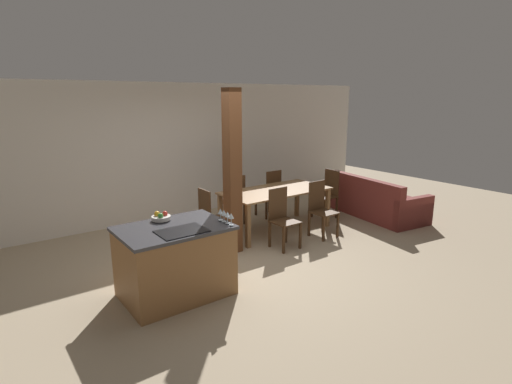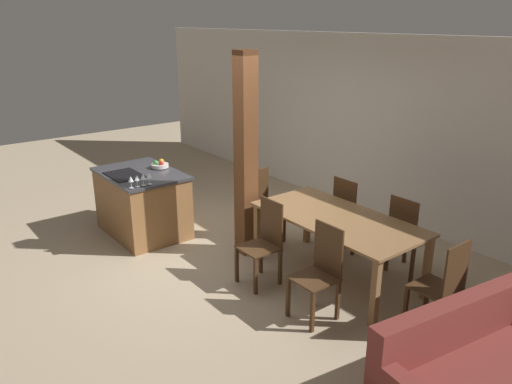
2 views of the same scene
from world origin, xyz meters
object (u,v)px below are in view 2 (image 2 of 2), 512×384
Objects in this scene: kitchen_island at (142,203)px; wine_glass_far at (143,177)px; couch at (499,380)px; dining_table at (337,224)px; dining_chair_foot_end at (443,286)px; fruit_bowl at (160,165)px; dining_chair_head_end at (262,205)px; wine_glass_end at (149,176)px; dining_chair_near_left at (264,241)px; timber_post at (246,157)px; wine_glass_middle at (137,178)px; dining_chair_near_right at (320,271)px; dining_chair_far_right at (407,235)px; dining_chair_far_left at (349,213)px; wine_glass_near at (131,179)px.

kitchen_island is 8.63× the size of wine_glass_far.
dining_table is at bearing 84.37° from couch.
fruit_bowl is at bearing -77.61° from dining_chair_foot_end.
dining_chair_head_end reaches higher than couch.
wine_glass_end is 0.16× the size of dining_chair_near_left.
dining_table is at bearing 18.44° from timber_post.
wine_glass_far is at bearing 109.74° from couch.
kitchen_island is 0.87m from wine_glass_middle.
kitchen_island is 3.07m from dining_chair_near_right.
dining_table is 0.86m from dining_chair_near_left.
dining_chair_far_right is at bearing 63.06° from couch.
dining_chair_far_right is 0.47× the size of couch.
dining_chair_far_left is at bearing 90.00° from dining_chair_near_left.
dining_table is 2.03× the size of dining_chair_foot_end.
dining_table is (2.00, 1.42, -0.34)m from wine_glass_far.
fruit_bowl is at bearing 125.46° from dining_chair_head_end.
wine_glass_end reaches higher than dining_chair_far_right.
timber_post is (0.80, 1.10, 0.26)m from wine_glass_middle.
fruit_bowl is at bearing -177.00° from dining_chair_near_right.
dining_chair_near_right is (2.45, 0.70, -0.52)m from wine_glass_far.
dining_table is at bearing 122.11° from dining_chair_near_right.
dining_chair_near_right is at bearing 16.01° from wine_glass_far.
dining_chair_near_left is 1.00× the size of dining_chair_foot_end.
wine_glass_near reaches higher than kitchen_island.
dining_chair_far_right is 1.00× the size of dining_chair_head_end.
dining_chair_far_left is 1.55m from timber_post.
dining_chair_foot_end is (2.75, 0.00, 0.00)m from dining_chair_head_end.
dining_table is at bearing -90.00° from dining_chair_head_end.
wine_glass_end is at bearing 39.90° from dining_chair_far_right.
wine_glass_far reaches higher than dining_chair_far_right.
wine_glass_near is at bearing 43.15° from dining_chair_far_right.
dining_chair_foot_end is (3.37, 1.50, -0.52)m from wine_glass_middle.
dining_chair_near_left is 1.00× the size of dining_chair_near_right.
dining_table is 1.40m from timber_post.
wine_glass_far is 0.16× the size of dining_chair_far_left.
couch is at bearing -98.75° from dining_chair_head_end.
dining_chair_far_left is at bearing 122.11° from dining_chair_near_right.
dining_chair_head_end reaches higher than dining_table.
dining_chair_far_right is at bearing 57.89° from dining_table.
wine_glass_near is at bearing 55.92° from dining_chair_far_left.
dining_chair_near_right is 1.85m from timber_post.
kitchen_island is 5.40× the size of fruit_bowl.
kitchen_island is 1.34× the size of dining_chair_far_left.
dining_chair_far_left is (2.15, 1.59, -0.44)m from fruit_bowl.
couch is (2.25, -0.56, -0.39)m from dining_table.
wine_glass_far is at bearing -42.04° from fruit_bowl.
fruit_bowl is at bearing 27.50° from dining_chair_far_right.
dining_chair_near_left is at bearing 24.34° from wine_glass_far.
fruit_bowl is 3.08m from dining_chair_near_right.
dining_chair_head_end is (0.62, 1.42, -0.52)m from wine_glass_far.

